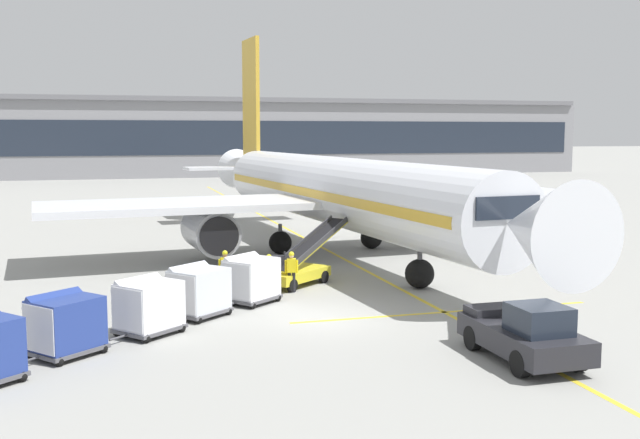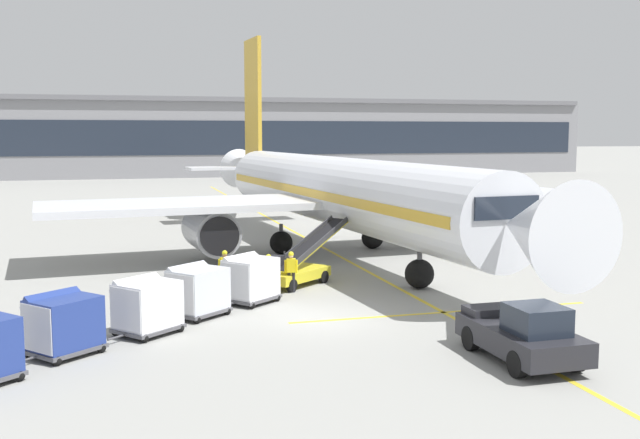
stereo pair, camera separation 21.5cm
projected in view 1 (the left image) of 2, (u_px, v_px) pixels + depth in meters
ground_plane at (319, 320)px, 26.96m from camera, size 600.00×600.00×0.00m
parked_airplane at (332, 192)px, 41.42m from camera, size 31.65×41.11×13.69m
belt_loader at (298, 266)px, 33.17m from camera, size 4.95×4.42×2.76m
baggage_cart_lead at (250, 278)px, 29.52m from camera, size 2.61×2.51×1.91m
baggage_cart_second at (198, 290)px, 27.30m from camera, size 2.61×2.51×1.91m
baggage_cart_third at (148, 305)px, 24.90m from camera, size 2.61×2.51×1.91m
baggage_cart_fourth at (65, 323)px, 22.51m from camera, size 2.61×2.51×1.91m
pushback_tug at (525, 333)px, 22.02m from camera, size 2.17×4.43×1.83m
ground_crew_by_loader at (269, 272)px, 30.82m from camera, size 0.39×0.51×1.74m
ground_crew_by_carts at (225, 268)px, 31.81m from camera, size 0.57×0.27×1.74m
ground_crew_marshaller at (231, 276)px, 29.88m from camera, size 0.44×0.44×1.74m
ground_crew_wingwalker at (291, 269)px, 31.51m from camera, size 0.55×0.33×1.74m
safety_cone_engine_keepout at (239, 268)px, 35.24m from camera, size 0.68×0.68×0.77m
apron_guidance_line_lead_in at (337, 255)px, 41.12m from camera, size 0.20×110.00×0.01m
apron_guidance_line_stop_bar at (445, 312)px, 28.09m from camera, size 12.00×0.20×0.01m
terminal_building at (223, 137)px, 123.37m from camera, size 118.32×22.36×12.10m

